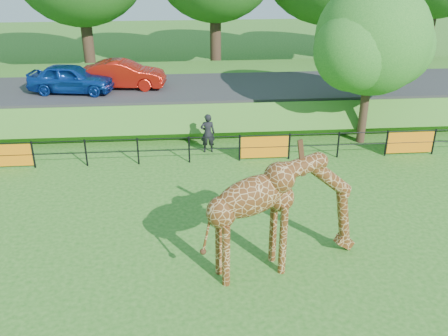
# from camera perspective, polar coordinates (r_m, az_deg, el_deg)

# --- Properties ---
(ground) EXTENTS (90.00, 90.00, 0.00)m
(ground) POSITION_cam_1_polar(r_m,az_deg,el_deg) (13.04, -3.23, -13.94)
(ground) COLOR #256519
(ground) RESTS_ON ground
(giraffe) EXTENTS (4.58, 2.03, 3.23)m
(giraffe) POSITION_cam_1_polar(r_m,az_deg,el_deg) (13.15, 6.85, -5.20)
(giraffe) COLOR #552D11
(giraffe) RESTS_ON ground
(perimeter_fence) EXTENTS (28.07, 0.10, 1.10)m
(perimeter_fence) POSITION_cam_1_polar(r_m,az_deg,el_deg) (19.69, -4.00, 2.12)
(perimeter_fence) COLOR black
(perimeter_fence) RESTS_ON ground
(embankment) EXTENTS (40.00, 9.00, 1.30)m
(embankment) POSITION_cam_1_polar(r_m,az_deg,el_deg) (26.73, -4.33, 8.56)
(embankment) COLOR #256519
(embankment) RESTS_ON ground
(road) EXTENTS (40.00, 5.00, 0.12)m
(road) POSITION_cam_1_polar(r_m,az_deg,el_deg) (25.10, -4.33, 9.15)
(road) COLOR #2C2C2E
(road) RESTS_ON embankment
(car_blue) EXTENTS (4.19, 2.22, 1.36)m
(car_blue) POSITION_cam_1_polar(r_m,az_deg,el_deg) (24.91, -17.06, 9.77)
(car_blue) COLOR #1441A9
(car_blue) RESTS_ON road
(car_red) EXTENTS (4.17, 1.88, 1.33)m
(car_red) POSITION_cam_1_polar(r_m,az_deg,el_deg) (25.10, -11.46, 10.45)
(car_red) COLOR #AF170C
(car_red) RESTS_ON road
(visitor) EXTENTS (0.61, 0.41, 1.65)m
(visitor) POSITION_cam_1_polar(r_m,az_deg,el_deg) (20.56, -1.87, 4.01)
(visitor) COLOR black
(visitor) RESTS_ON ground
(tree_east) EXTENTS (5.40, 4.71, 6.76)m
(tree_east) POSITION_cam_1_polar(r_m,az_deg,el_deg) (21.59, 16.79, 13.56)
(tree_east) COLOR #362618
(tree_east) RESTS_ON ground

